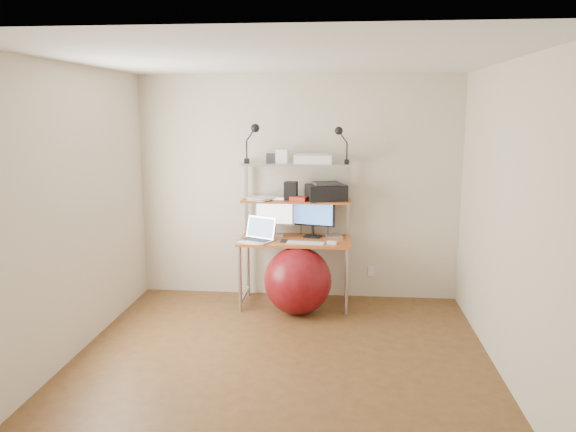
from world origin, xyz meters
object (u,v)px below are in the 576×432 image
Objects in this scene: monitor_silver at (274,213)px; exercise_ball at (298,281)px; monitor_black at (313,215)px; printer at (326,192)px; laptop at (259,235)px.

monitor_silver is 0.68× the size of exercise_ball.
monitor_silver is 0.99× the size of monitor_black.
monitor_black is 1.03× the size of printer.
printer is 0.67× the size of exercise_ball.
laptop reaches higher than exercise_ball.
laptop is at bearing 179.74° from printer.
exercise_ball is (0.29, -0.39, -0.64)m from monitor_silver.
monitor_black is at bearing 0.48° from monitor_silver.
laptop is at bearing -123.81° from monitor_silver.
monitor_silver is at bearing 82.97° from laptop.
exercise_ball is (-0.13, -0.39, -0.63)m from monitor_black.
monitor_silver is 0.62m from printer.
monitor_silver is 0.42m from monitor_black.
monitor_silver is 0.80m from exercise_ball.
printer reaches higher than laptop.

